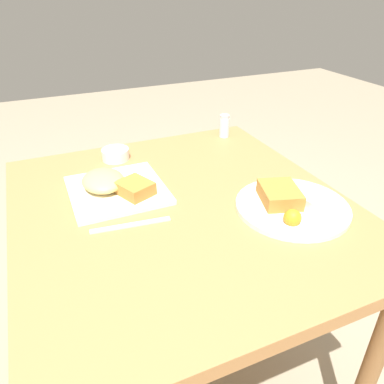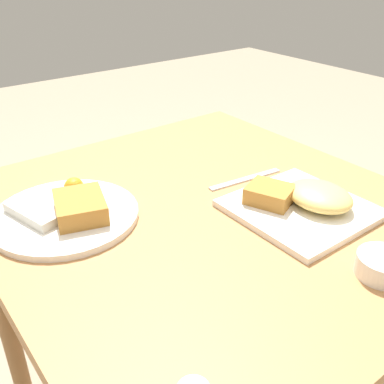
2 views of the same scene
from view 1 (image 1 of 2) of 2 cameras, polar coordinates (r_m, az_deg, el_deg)
The scene contains 7 objects.
ground_plane at distance 1.54m, azimuth -1.13°, elevation -25.73°, with size 8.00×8.00×0.00m, color gray.
dining_table at distance 1.07m, azimuth -1.47°, elevation -5.81°, with size 0.95×0.88×0.74m.
plate_square_near at distance 1.08m, azimuth -11.77°, elevation 0.88°, with size 0.26×0.26×0.06m.
plate_oval_far at distance 1.02m, azimuth 14.86°, elevation -1.76°, with size 0.30×0.30×0.05m.
sauce_ramekin at distance 1.29m, azimuth -11.58°, elevation 5.71°, with size 0.09×0.09×0.04m.
salt_shaker at distance 1.45m, azimuth 4.94°, elevation 9.81°, with size 0.04×0.04×0.09m.
butter_knife at distance 0.94m, azimuth -9.31°, elevation -4.99°, with size 0.04×0.20×0.00m.
Camera 1 is at (0.80, -0.32, 1.27)m, focal length 35.00 mm.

